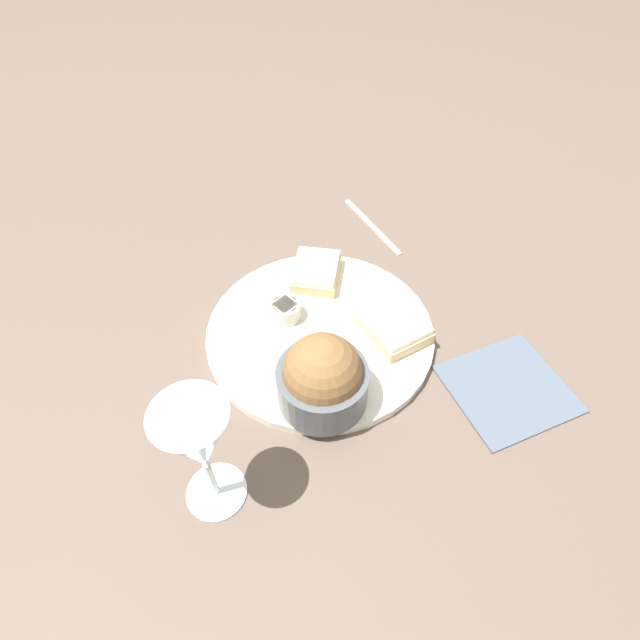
# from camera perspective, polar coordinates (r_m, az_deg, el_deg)

# --- Properties ---
(ground_plane) EXTENTS (4.00, 4.00, 0.00)m
(ground_plane) POSITION_cam_1_polar(r_m,az_deg,el_deg) (0.71, 0.00, -1.82)
(ground_plane) COLOR brown
(dinner_plate) EXTENTS (0.32, 0.32, 0.01)m
(dinner_plate) POSITION_cam_1_polar(r_m,az_deg,el_deg) (0.70, 0.00, -1.46)
(dinner_plate) COLOR silver
(dinner_plate) RESTS_ON ground_plane
(salad_bowl) EXTENTS (0.11, 0.11, 0.10)m
(salad_bowl) POSITION_cam_1_polar(r_m,az_deg,el_deg) (0.60, 0.27, -6.63)
(salad_bowl) COLOR #4C5156
(salad_bowl) RESTS_ON dinner_plate
(sauce_ramekin) EXTENTS (0.04, 0.04, 0.03)m
(sauce_ramekin) POSITION_cam_1_polar(r_m,az_deg,el_deg) (0.71, -4.01, 1.21)
(sauce_ramekin) COLOR beige
(sauce_ramekin) RESTS_ON dinner_plate
(cheese_toast_near) EXTENTS (0.10, 0.08, 0.03)m
(cheese_toast_near) POSITION_cam_1_polar(r_m,az_deg,el_deg) (0.69, 8.34, -0.52)
(cheese_toast_near) COLOR #D1B27F
(cheese_toast_near) RESTS_ON dinner_plate
(cheese_toast_far) EXTENTS (0.11, 0.10, 0.03)m
(cheese_toast_far) POSITION_cam_1_polar(r_m,az_deg,el_deg) (0.76, -0.50, 5.57)
(cheese_toast_far) COLOR #D1B27F
(cheese_toast_far) RESTS_ON dinner_plate
(wine_glass) EXTENTS (0.07, 0.07, 0.17)m
(wine_glass) POSITION_cam_1_polar(r_m,az_deg,el_deg) (0.50, -13.70, -13.60)
(wine_glass) COLOR silver
(wine_glass) RESTS_ON ground_plane
(napkin) EXTENTS (0.14, 0.15, 0.01)m
(napkin) POSITION_cam_1_polar(r_m,az_deg,el_deg) (0.70, 20.67, -7.26)
(napkin) COLOR #4C5666
(napkin) RESTS_ON ground_plane
(fork) EXTENTS (0.17, 0.03, 0.01)m
(fork) POSITION_cam_1_polar(r_m,az_deg,el_deg) (0.89, 5.98, 10.71)
(fork) COLOR silver
(fork) RESTS_ON ground_plane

